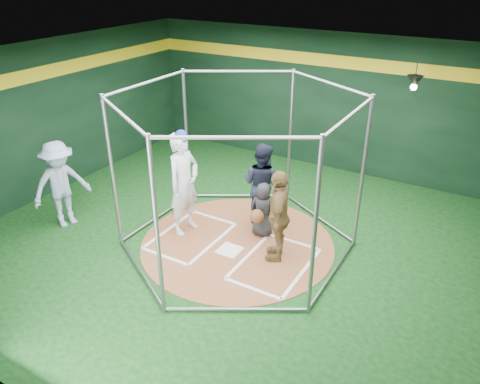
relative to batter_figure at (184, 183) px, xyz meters
The scene contains 12 objects.
room_shell 1.35m from the batter_figure, ahead, with size 10.10×9.10×3.53m.
clay_disc 1.60m from the batter_figure, ahead, with size 3.80×3.80×0.01m, color #925735.
home_plate 1.60m from the batter_figure, ahead, with size 0.43×0.43×0.01m, color white.
batter_box_left 1.10m from the batter_figure, 35.10° to the right, with size 1.17×1.77×0.01m.
batter_box_right 2.38m from the batter_figure, ahead, with size 1.17×1.77×0.01m.
batting_cage 1.25m from the batter_figure, ahead, with size 4.05×4.67×3.00m.
pendant_lamp_near 5.27m from the batter_figure, 47.61° to the left, with size 0.34×0.34×0.90m.
batter_figure is the anchor object (origin of this frame).
visitor_leopard 2.06m from the batter_figure, ahead, with size 1.04×0.43×1.77m, color #A98448.
catcher_figure 1.65m from the batter_figure, 23.41° to the left, with size 0.61×0.62×1.13m.
umpire 1.61m from the batter_figure, 43.11° to the left, with size 0.86×0.67×1.77m, color black.
bystander_blue 2.57m from the batter_figure, 155.55° to the right, with size 1.20×0.69×1.85m, color #90A3BE.
Camera 1 is at (3.99, -6.71, 5.08)m, focal length 35.00 mm.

